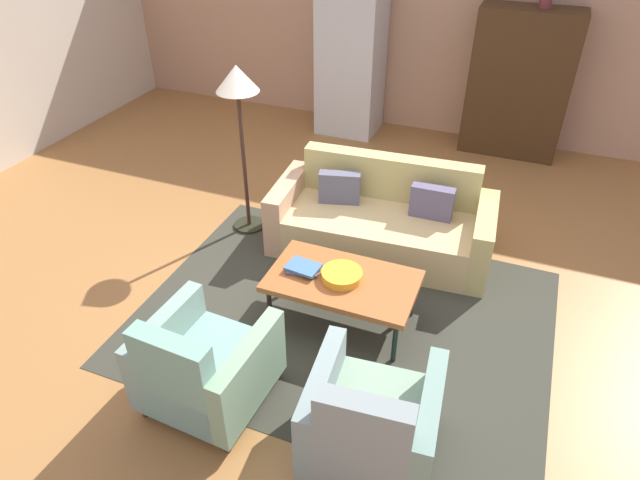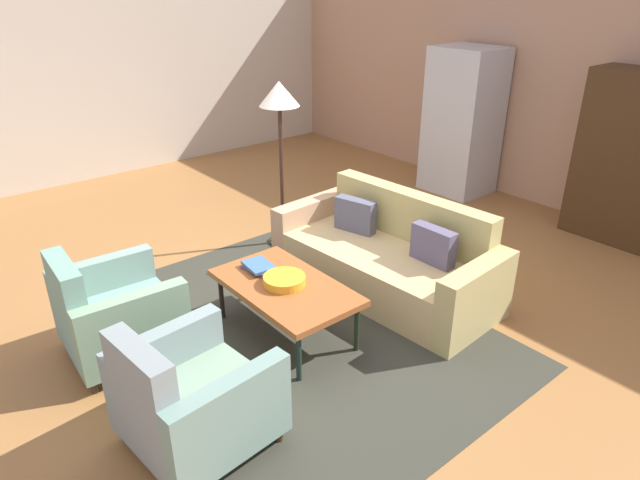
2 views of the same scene
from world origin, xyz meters
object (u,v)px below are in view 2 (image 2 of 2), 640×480
object	(u,v)px
armchair_left	(112,316)
fruit_bowl	(284,280)
cabinet	(640,161)
coffee_table	(285,289)
armchair_right	(189,403)
book_stack	(259,267)
couch	(389,259)
refrigerator	(463,122)
floor_lamp	(280,110)

from	to	relation	value
armchair_left	fruit_bowl	world-z (taller)	armchair_left
fruit_bowl	cabinet	world-z (taller)	cabinet
coffee_table	fruit_bowl	size ratio (longest dim) A/B	3.61
cabinet	armchair_right	bearing A→B (deg)	-93.52
book_stack	cabinet	world-z (taller)	cabinet
couch	armchair_right	xyz separation A→B (m)	(0.61, -2.35, 0.06)
armchair_left	cabinet	xyz separation A→B (m)	(1.52, 5.06, 0.56)
book_stack	refrigerator	world-z (taller)	refrigerator
fruit_bowl	book_stack	distance (m)	0.33
armchair_right	book_stack	world-z (taller)	armchair_right
couch	floor_lamp	distance (m)	1.82
coffee_table	cabinet	xyz separation A→B (m)	(0.92, 3.89, 0.48)
refrigerator	couch	bearing A→B (deg)	-64.39
couch	refrigerator	size ratio (longest dim) A/B	1.17
refrigerator	floor_lamp	xyz separation A→B (m)	(-0.15, -2.79, 0.52)
armchair_left	book_stack	bearing A→B (deg)	80.04
armchair_left	armchair_right	distance (m)	1.21
coffee_table	cabinet	size ratio (longest dim) A/B	0.67
armchair_right	floor_lamp	distance (m)	3.15
couch	fruit_bowl	distance (m)	1.20
couch	cabinet	xyz separation A→B (m)	(0.92, 2.71, 0.61)
cabinet	floor_lamp	distance (m)	3.75
coffee_table	floor_lamp	bearing A→B (deg)	144.50
couch	coffee_table	distance (m)	1.19
armchair_left	fruit_bowl	size ratio (longest dim) A/B	2.65
armchair_left	fruit_bowl	distance (m)	1.32
armchair_right	couch	bearing A→B (deg)	99.52
couch	armchair_left	distance (m)	2.43
couch	cabinet	world-z (taller)	cabinet
armchair_right	cabinet	world-z (taller)	cabinet
coffee_table	armchair_left	distance (m)	1.32
armchair_left	coffee_table	bearing A→B (deg)	65.84
book_stack	cabinet	bearing A→B (deg)	72.25
coffee_table	floor_lamp	size ratio (longest dim) A/B	0.70
armchair_left	cabinet	size ratio (longest dim) A/B	0.49
coffee_table	refrigerator	world-z (taller)	refrigerator
armchair_right	book_stack	distance (m)	1.49
armchair_left	refrigerator	xyz separation A→B (m)	(-0.65, 4.95, 0.58)
armchair_right	floor_lamp	xyz separation A→B (m)	(-2.01, 2.16, 1.10)
coffee_table	couch	bearing A→B (deg)	90.29
coffee_table	fruit_bowl	world-z (taller)	fruit_bowl
armchair_left	book_stack	size ratio (longest dim) A/B	3.08
book_stack	cabinet	distance (m)	4.13
cabinet	couch	bearing A→B (deg)	-108.83
fruit_bowl	cabinet	distance (m)	4.02
coffee_table	book_stack	bearing A→B (deg)	-176.31
coffee_table	fruit_bowl	distance (m)	0.07
cabinet	refrigerator	bearing A→B (deg)	-177.24
book_stack	floor_lamp	bearing A→B (deg)	136.21
book_stack	cabinet	xyz separation A→B (m)	(1.25, 3.91, 0.42)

